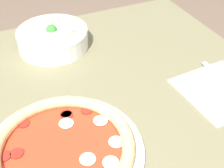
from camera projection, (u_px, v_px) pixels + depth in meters
name	position (u px, v px, depth m)	size (l,w,h in m)	color
dining_table	(70.00, 148.00, 0.77)	(1.10, 0.91, 0.74)	#706B4C
pizza	(63.00, 149.00, 0.61)	(0.32, 0.32, 0.04)	white
bowl	(53.00, 37.00, 0.91)	(0.21, 0.21, 0.07)	white
napkin	(220.00, 90.00, 0.77)	(0.20, 0.20, 0.00)	white
fork	(212.00, 92.00, 0.76)	(0.03, 0.18, 0.00)	silver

